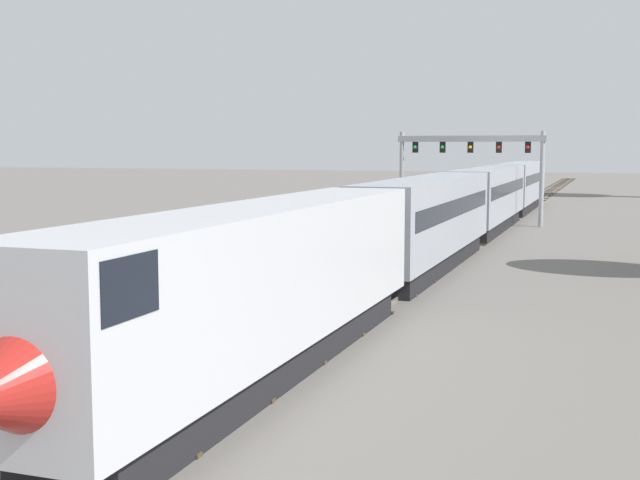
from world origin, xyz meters
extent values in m
plane|color=slate|center=(0.00, 0.00, 0.00)|extent=(400.00, 400.00, 0.00)
cube|color=slate|center=(1.28, 60.00, 0.08)|extent=(0.07, 200.00, 0.16)
cube|color=slate|center=(2.72, 60.00, 0.08)|extent=(0.07, 200.00, 0.16)
cube|color=#473828|center=(2.00, -2.00, 0.05)|extent=(2.60, 0.24, 0.10)
cube|color=#473828|center=(2.00, 2.00, 0.05)|extent=(2.60, 0.24, 0.10)
cube|color=#473828|center=(2.00, 6.00, 0.05)|extent=(2.60, 0.24, 0.10)
cube|color=#473828|center=(2.00, 10.00, 0.05)|extent=(2.60, 0.24, 0.10)
cube|color=#473828|center=(2.00, 14.00, 0.05)|extent=(2.60, 0.24, 0.10)
cube|color=#473828|center=(2.00, 18.00, 0.05)|extent=(2.60, 0.24, 0.10)
cube|color=#473828|center=(2.00, 22.00, 0.05)|extent=(2.60, 0.24, 0.10)
cube|color=#473828|center=(2.00, 26.00, 0.05)|extent=(2.60, 0.24, 0.10)
cube|color=#473828|center=(2.00, 30.00, 0.05)|extent=(2.60, 0.24, 0.10)
cube|color=#473828|center=(2.00, 34.00, 0.05)|extent=(2.60, 0.24, 0.10)
cube|color=#473828|center=(2.00, 38.00, 0.05)|extent=(2.60, 0.24, 0.10)
cube|color=#473828|center=(2.00, 42.00, 0.05)|extent=(2.60, 0.24, 0.10)
cube|color=#473828|center=(2.00, 46.00, 0.05)|extent=(2.60, 0.24, 0.10)
cube|color=#473828|center=(2.00, 50.00, 0.05)|extent=(2.60, 0.24, 0.10)
cube|color=#473828|center=(2.00, 54.00, 0.05)|extent=(2.60, 0.24, 0.10)
cube|color=#473828|center=(2.00, 58.00, 0.05)|extent=(2.60, 0.24, 0.10)
cube|color=#473828|center=(2.00, 62.00, 0.05)|extent=(2.60, 0.24, 0.10)
cube|color=#473828|center=(2.00, 66.00, 0.05)|extent=(2.60, 0.24, 0.10)
cube|color=#473828|center=(2.00, 70.00, 0.05)|extent=(2.60, 0.24, 0.10)
cube|color=#473828|center=(2.00, 74.00, 0.05)|extent=(2.60, 0.24, 0.10)
cube|color=#473828|center=(2.00, 78.00, 0.05)|extent=(2.60, 0.24, 0.10)
cube|color=#473828|center=(2.00, 82.00, 0.05)|extent=(2.60, 0.24, 0.10)
cube|color=#473828|center=(2.00, 86.00, 0.05)|extent=(2.60, 0.24, 0.10)
cube|color=#473828|center=(2.00, 90.00, 0.05)|extent=(2.60, 0.24, 0.10)
cube|color=#473828|center=(2.00, 94.00, 0.05)|extent=(2.60, 0.24, 0.10)
cube|color=#473828|center=(2.00, 98.00, 0.05)|extent=(2.60, 0.24, 0.10)
cube|color=#473828|center=(2.00, 102.00, 0.05)|extent=(2.60, 0.24, 0.10)
cube|color=#473828|center=(2.00, 106.00, 0.05)|extent=(2.60, 0.24, 0.10)
cube|color=#473828|center=(2.00, 110.00, 0.05)|extent=(2.60, 0.24, 0.10)
cube|color=#473828|center=(2.00, 114.00, 0.05)|extent=(2.60, 0.24, 0.10)
cube|color=#473828|center=(2.00, 118.00, 0.05)|extent=(2.60, 0.24, 0.10)
cube|color=#473828|center=(2.00, 122.00, 0.05)|extent=(2.60, 0.24, 0.10)
cube|color=#473828|center=(2.00, 126.00, 0.05)|extent=(2.60, 0.24, 0.10)
cube|color=#473828|center=(2.00, 130.00, 0.05)|extent=(2.60, 0.24, 0.10)
cube|color=#473828|center=(2.00, 134.00, 0.05)|extent=(2.60, 0.24, 0.10)
cube|color=#473828|center=(2.00, 138.00, 0.05)|extent=(2.60, 0.24, 0.10)
cube|color=#473828|center=(2.00, 142.00, 0.05)|extent=(2.60, 0.24, 0.10)
cube|color=#473828|center=(2.00, 146.00, 0.05)|extent=(2.60, 0.24, 0.10)
cube|color=#473828|center=(2.00, 150.00, 0.05)|extent=(2.60, 0.24, 0.10)
cube|color=#473828|center=(2.00, 154.00, 0.05)|extent=(2.60, 0.24, 0.10)
cube|color=#473828|center=(2.00, 158.00, 0.05)|extent=(2.60, 0.24, 0.10)
cube|color=slate|center=(-4.22, 40.00, 0.08)|extent=(0.07, 160.00, 0.16)
cube|color=slate|center=(-2.78, 40.00, 0.08)|extent=(0.07, 160.00, 0.16)
cube|color=#473828|center=(-3.50, 2.00, 0.05)|extent=(2.60, 0.24, 0.10)
cube|color=#473828|center=(-3.50, 6.00, 0.05)|extent=(2.60, 0.24, 0.10)
cube|color=#473828|center=(-3.50, 10.00, 0.05)|extent=(2.60, 0.24, 0.10)
cube|color=#473828|center=(-3.50, 14.00, 0.05)|extent=(2.60, 0.24, 0.10)
cube|color=#473828|center=(-3.50, 18.00, 0.05)|extent=(2.60, 0.24, 0.10)
cube|color=#473828|center=(-3.50, 22.00, 0.05)|extent=(2.60, 0.24, 0.10)
cube|color=#473828|center=(-3.50, 26.00, 0.05)|extent=(2.60, 0.24, 0.10)
cube|color=#473828|center=(-3.50, 30.00, 0.05)|extent=(2.60, 0.24, 0.10)
cube|color=#473828|center=(-3.50, 34.00, 0.05)|extent=(2.60, 0.24, 0.10)
cube|color=#473828|center=(-3.50, 38.00, 0.05)|extent=(2.60, 0.24, 0.10)
cube|color=#473828|center=(-3.50, 42.00, 0.05)|extent=(2.60, 0.24, 0.10)
cube|color=#473828|center=(-3.50, 46.00, 0.05)|extent=(2.60, 0.24, 0.10)
cube|color=#473828|center=(-3.50, 50.00, 0.05)|extent=(2.60, 0.24, 0.10)
cube|color=#473828|center=(-3.50, 54.00, 0.05)|extent=(2.60, 0.24, 0.10)
cube|color=#473828|center=(-3.50, 58.00, 0.05)|extent=(2.60, 0.24, 0.10)
cube|color=#473828|center=(-3.50, 62.00, 0.05)|extent=(2.60, 0.24, 0.10)
cube|color=#473828|center=(-3.50, 66.00, 0.05)|extent=(2.60, 0.24, 0.10)
cube|color=#473828|center=(-3.50, 70.00, 0.05)|extent=(2.60, 0.24, 0.10)
cube|color=#473828|center=(-3.50, 74.00, 0.05)|extent=(2.60, 0.24, 0.10)
cube|color=#473828|center=(-3.50, 78.00, 0.05)|extent=(2.60, 0.24, 0.10)
cube|color=#473828|center=(-3.50, 82.00, 0.05)|extent=(2.60, 0.24, 0.10)
cube|color=#473828|center=(-3.50, 86.00, 0.05)|extent=(2.60, 0.24, 0.10)
cube|color=#473828|center=(-3.50, 90.00, 0.05)|extent=(2.60, 0.24, 0.10)
cube|color=#473828|center=(-3.50, 94.00, 0.05)|extent=(2.60, 0.24, 0.10)
cube|color=#473828|center=(-3.50, 98.00, 0.05)|extent=(2.60, 0.24, 0.10)
cube|color=#473828|center=(-3.50, 102.00, 0.05)|extent=(2.60, 0.24, 0.10)
cube|color=#473828|center=(-3.50, 106.00, 0.05)|extent=(2.60, 0.24, 0.10)
cube|color=#473828|center=(-3.50, 110.00, 0.05)|extent=(2.60, 0.24, 0.10)
cube|color=#473828|center=(-3.50, 114.00, 0.05)|extent=(2.60, 0.24, 0.10)
cube|color=#473828|center=(-3.50, 118.00, 0.05)|extent=(2.60, 0.24, 0.10)
cube|color=silver|center=(2.00, 4.40, 2.90)|extent=(3.00, 20.80, 3.80)
cone|color=#B2231E|center=(2.00, -6.20, 2.50)|extent=(2.88, 2.60, 2.88)
cube|color=black|center=(2.00, -4.80, 4.04)|extent=(3.04, 1.80, 1.10)
cube|color=black|center=(2.00, 4.40, 0.50)|extent=(2.52, 18.72, 1.00)
cube|color=#9EA3AD|center=(2.00, 26.21, 2.90)|extent=(3.00, 20.80, 3.80)
cube|color=black|center=(2.00, 26.21, 3.30)|extent=(3.04, 19.14, 0.90)
cube|color=black|center=(2.00, 26.21, 0.50)|extent=(2.52, 18.72, 1.00)
cube|color=#9EA3AD|center=(2.00, 48.01, 2.90)|extent=(3.00, 20.80, 3.80)
cube|color=black|center=(2.00, 48.01, 3.30)|extent=(3.04, 19.14, 0.90)
cube|color=black|center=(2.00, 48.01, 0.50)|extent=(2.52, 18.72, 1.00)
cube|color=#9EA3AD|center=(2.00, 69.82, 2.90)|extent=(3.00, 20.80, 3.80)
cube|color=black|center=(2.00, 69.82, 3.30)|extent=(3.04, 19.14, 0.90)
cube|color=black|center=(2.00, 69.82, 0.50)|extent=(2.52, 18.72, 1.00)
cylinder|color=#999BA0|center=(-6.00, 52.57, 3.83)|extent=(0.36, 0.36, 7.65)
cylinder|color=#999BA0|center=(5.50, 52.57, 3.83)|extent=(0.36, 0.36, 7.65)
cube|color=#999BA0|center=(-0.25, 52.57, 7.05)|extent=(12.10, 0.36, 0.50)
cube|color=black|center=(-4.85, 52.62, 6.35)|extent=(0.44, 0.32, 0.90)
sphere|color=green|center=(-4.85, 52.43, 6.35)|extent=(0.28, 0.28, 0.28)
cube|color=black|center=(-2.55, 52.62, 6.35)|extent=(0.44, 0.32, 0.90)
sphere|color=green|center=(-2.55, 52.43, 6.35)|extent=(0.28, 0.28, 0.28)
cube|color=black|center=(-0.25, 52.62, 6.35)|extent=(0.44, 0.32, 0.90)
sphere|color=yellow|center=(-0.25, 52.43, 6.35)|extent=(0.28, 0.28, 0.28)
cube|color=black|center=(2.05, 52.62, 6.35)|extent=(0.44, 0.32, 0.90)
sphere|color=red|center=(2.05, 52.43, 6.35)|extent=(0.28, 0.28, 0.28)
cube|color=black|center=(4.35, 52.62, 6.35)|extent=(0.44, 0.32, 0.90)
sphere|color=red|center=(4.35, 52.43, 6.35)|extent=(0.28, 0.28, 0.28)
cylinder|color=gray|center=(-8.00, 5.92, 1.10)|extent=(0.08, 0.08, 2.20)
cylinder|color=red|center=(-8.00, 5.90, 2.50)|extent=(0.76, 0.03, 0.76)
camera|label=1|loc=(11.27, -17.12, 6.42)|focal=47.50mm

